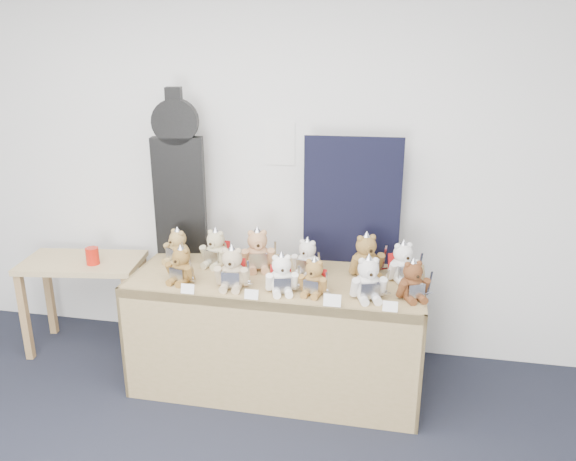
% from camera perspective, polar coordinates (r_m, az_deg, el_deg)
% --- Properties ---
extents(room_shell, '(6.00, 6.00, 6.00)m').
position_cam_1_polar(room_shell, '(3.93, -0.83, 8.82)').
color(room_shell, white).
rests_on(room_shell, floor).
extents(display_table, '(1.85, 0.78, 0.77)m').
position_cam_1_polar(display_table, '(3.58, -1.34, -7.54)').
color(display_table, olive).
rests_on(display_table, floor).
extents(side_table, '(0.89, 0.58, 0.70)m').
position_cam_1_polar(side_table, '(4.35, -20.04, -4.35)').
color(side_table, tan).
rests_on(side_table, floor).
extents(guitar_case, '(0.36, 0.17, 1.14)m').
position_cam_1_polar(guitar_case, '(3.92, -11.05, 5.60)').
color(guitar_case, black).
rests_on(guitar_case, display_table).
extents(navy_board, '(0.64, 0.05, 0.85)m').
position_cam_1_polar(navy_board, '(3.71, 6.51, 2.98)').
color(navy_board, black).
rests_on(navy_board, display_table).
extents(red_cup, '(0.09, 0.09, 0.12)m').
position_cam_1_polar(red_cup, '(4.18, -19.25, -2.46)').
color(red_cup, red).
rests_on(red_cup, side_table).
extents(teddy_front_far_left, '(0.21, 0.19, 0.26)m').
position_cam_1_polar(teddy_front_far_left, '(3.52, -10.82, -3.61)').
color(teddy_front_far_left, brown).
rests_on(teddy_front_far_left, display_table).
extents(teddy_front_left, '(0.24, 0.20, 0.29)m').
position_cam_1_polar(teddy_front_left, '(3.40, -5.68, -3.97)').
color(teddy_front_left, tan).
rests_on(teddy_front_left, display_table).
extents(teddy_front_centre, '(0.22, 0.21, 0.27)m').
position_cam_1_polar(teddy_front_centre, '(3.32, -0.65, -4.58)').
color(teddy_front_centre, white).
rests_on(teddy_front_centre, display_table).
extents(teddy_front_right, '(0.20, 0.18, 0.25)m').
position_cam_1_polar(teddy_front_right, '(3.30, 2.65, -4.88)').
color(teddy_front_right, olive).
rests_on(teddy_front_right, display_table).
extents(teddy_front_far_right, '(0.24, 0.22, 0.29)m').
position_cam_1_polar(teddy_front_far_right, '(3.26, 8.15, -5.02)').
color(teddy_front_far_right, silver).
rests_on(teddy_front_far_right, display_table).
extents(teddy_front_end, '(0.22, 0.21, 0.26)m').
position_cam_1_polar(teddy_front_end, '(3.31, 12.55, -5.10)').
color(teddy_front_end, brown).
rests_on(teddy_front_end, display_table).
extents(teddy_back_left, '(0.23, 0.21, 0.28)m').
position_cam_1_polar(teddy_back_left, '(3.75, -7.35, -1.93)').
color(teddy_back_left, '#BBB088').
rests_on(teddy_back_left, display_table).
extents(teddy_back_centre_left, '(0.26, 0.23, 0.30)m').
position_cam_1_polar(teddy_back_centre_left, '(3.66, -3.10, -2.12)').
color(teddy_back_centre_left, tan).
rests_on(teddy_back_centre_left, display_table).
extents(teddy_back_centre_right, '(0.21, 0.19, 0.26)m').
position_cam_1_polar(teddy_back_centre_right, '(3.58, 1.94, -2.85)').
color(teddy_back_centre_right, silver).
rests_on(teddy_back_centre_right, display_table).
extents(teddy_back_right, '(0.26, 0.25, 0.31)m').
position_cam_1_polar(teddy_back_right, '(3.59, 7.95, -2.68)').
color(teddy_back_right, olive).
rests_on(teddy_back_right, display_table).
extents(teddy_back_end, '(0.24, 0.23, 0.28)m').
position_cam_1_polar(teddy_back_end, '(3.55, 11.59, -3.31)').
color(teddy_back_end, white).
rests_on(teddy_back_end, display_table).
extents(teddy_back_far_left, '(0.21, 0.21, 0.27)m').
position_cam_1_polar(teddy_back_far_left, '(3.84, -11.15, -1.72)').
color(teddy_back_far_left, '#A4844C').
rests_on(teddy_back_far_left, display_table).
extents(entry_card_a, '(0.08, 0.02, 0.06)m').
position_cam_1_polar(entry_card_a, '(3.37, -10.17, -5.86)').
color(entry_card_a, white).
rests_on(entry_card_a, display_table).
extents(entry_card_b, '(0.08, 0.02, 0.06)m').
position_cam_1_polar(entry_card_b, '(3.26, -3.74, -6.50)').
color(entry_card_b, white).
rests_on(entry_card_b, display_table).
extents(entry_card_c, '(0.10, 0.02, 0.07)m').
position_cam_1_polar(entry_card_c, '(3.17, 4.51, -7.09)').
color(entry_card_c, white).
rests_on(entry_card_c, display_table).
extents(entry_card_d, '(0.08, 0.02, 0.06)m').
position_cam_1_polar(entry_card_d, '(3.16, 10.34, -7.60)').
color(entry_card_d, white).
rests_on(entry_card_d, display_table).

